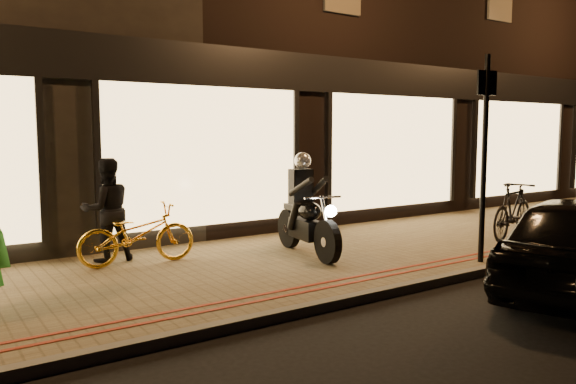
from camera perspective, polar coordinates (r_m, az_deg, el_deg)
name	(u,v)px	position (r m, az deg, el deg)	size (l,w,h in m)	color
ground	(357,305)	(6.74, 7.05, -11.35)	(90.00, 90.00, 0.00)	black
sidewalk	(267,267)	(8.28, -2.19, -7.60)	(50.00, 4.00, 0.12)	brown
kerb_stone	(355,299)	(6.76, 6.78, -10.76)	(50.00, 0.14, 0.12)	#59544C
red_kerb_lines	(328,285)	(7.11, 4.11, -9.36)	(50.00, 0.26, 0.01)	maroon
building_row	(112,40)	(14.63, -17.44, 14.55)	(48.00, 10.11, 8.50)	black
motorcycle	(306,215)	(8.71, 1.83, -2.39)	(0.66, 1.94, 1.59)	black
sign_post	(485,148)	(8.59, 19.35, 4.27)	(0.35, 0.09, 3.00)	black
bicycle_gold	(137,234)	(8.36, -15.08, -4.17)	(0.58, 1.67, 0.88)	gold
bicycle_dark	(513,211)	(10.75, 21.88, -1.77)	(0.48, 1.71, 1.03)	black
person_dark	(107,210)	(8.65, -17.93, -1.75)	(0.74, 0.58, 1.52)	black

